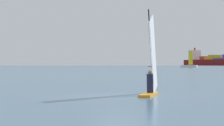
% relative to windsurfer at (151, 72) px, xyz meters
% --- Properties ---
extents(ground_plane, '(4000.00, 4000.00, 0.00)m').
position_rel_windsurfer_xyz_m(ground_plane, '(-1.11, -1.47, -1.14)').
color(ground_plane, '#476B84').
extents(windsurfer, '(1.44, 3.88, 4.31)m').
position_rel_windsurfer_xyz_m(windsurfer, '(0.00, 0.00, 0.00)').
color(windsurfer, orange).
rests_on(windsurfer, ground_plane).
extents(cargo_ship, '(185.39, 132.94, 42.79)m').
position_rel_windsurfer_xyz_m(cargo_ship, '(-270.84, 881.23, 9.22)').
color(cargo_ship, maroon).
rests_on(cargo_ship, ground_plane).
extents(small_sailboat, '(9.15, 2.61, 9.96)m').
position_rel_windsurfer_xyz_m(small_sailboat, '(-69.74, 188.80, -0.20)').
color(small_sailboat, white).
rests_on(small_sailboat, ground_plane).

